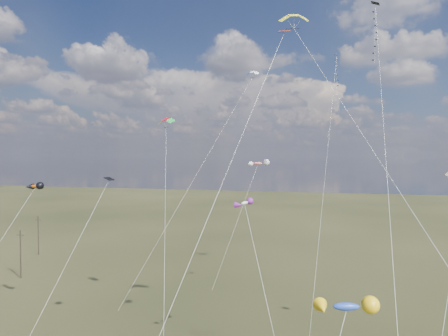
% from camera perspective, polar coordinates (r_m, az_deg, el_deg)
% --- Properties ---
extents(utility_pole_near, '(1.40, 0.20, 8.00)m').
position_cam_1_polar(utility_pole_near, '(75.74, -27.07, -10.84)').
color(utility_pole_near, black).
rests_on(utility_pole_near, ground).
extents(utility_pole_far, '(1.40, 0.20, 8.00)m').
position_cam_1_polar(utility_pole_far, '(91.27, -25.00, -8.67)').
color(utility_pole_far, black).
rests_on(utility_pole_far, ground).
extents(diamond_black_high, '(2.22, 33.15, 37.12)m').
position_cam_1_polar(diamond_black_high, '(45.88, 20.91, 15.78)').
color(diamond_black_high, black).
rests_on(diamond_black_high, ground).
extents(diamond_navy_tall, '(3.60, 22.46, 35.15)m').
position_cam_1_polar(diamond_navy_tall, '(59.28, 15.59, 11.20)').
color(diamond_navy_tall, '#122150').
rests_on(diamond_navy_tall, ground).
extents(diamond_black_mid, '(2.71, 15.22, 18.11)m').
position_cam_1_polar(diamond_black_mid, '(41.79, -19.32, -8.06)').
color(diamond_black_mid, black).
rests_on(diamond_black_mid, ground).
extents(diamond_orange_center, '(9.49, 18.28, 31.15)m').
position_cam_1_polar(diamond_orange_center, '(29.98, 2.77, 5.28)').
color(diamond_orange_center, '#C23007').
rests_on(diamond_orange_center, ground).
extents(parafoil_yellow, '(19.13, 24.21, 34.57)m').
position_cam_1_polar(parafoil_yellow, '(41.45, 10.10, 20.51)').
color(parafoil_yellow, yellow).
rests_on(parafoil_yellow, ground).
extents(parafoil_blue_white, '(15.38, 21.16, 35.08)m').
position_cam_1_polar(parafoil_blue_white, '(69.17, 3.94, 13.30)').
color(parafoil_blue_white, blue).
rests_on(parafoil_blue_white, ground).
extents(parafoil_tricolor, '(8.50, 19.30, 25.42)m').
position_cam_1_polar(parafoil_tricolor, '(49.20, -8.27, 6.76)').
color(parafoil_tricolor, yellow).
rests_on(parafoil_tricolor, ground).
extents(novelty_orange_black, '(2.87, 15.31, 17.10)m').
position_cam_1_polar(novelty_orange_black, '(55.55, -25.49, -2.45)').
color(novelty_orange_black, '#C14A03').
rests_on(novelty_orange_black, ground).
extents(novelty_white_purple, '(6.76, 11.67, 16.24)m').
position_cam_1_polar(novelty_white_purple, '(38.37, 3.02, -5.17)').
color(novelty_white_purple, white).
rests_on(novelty_white_purple, ground).
extents(novelty_redwhite_stripe, '(6.86, 12.81, 19.71)m').
position_cam_1_polar(novelty_redwhite_stripe, '(69.92, 4.83, 0.62)').
color(novelty_redwhite_stripe, red).
rests_on(novelty_redwhite_stripe, ground).
extents(novelty_blue_yellow, '(5.34, 8.89, 13.72)m').
position_cam_1_polar(novelty_blue_yellow, '(20.84, 17.01, -18.56)').
color(novelty_blue_yellow, '#2244AB').
rests_on(novelty_blue_yellow, ground).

